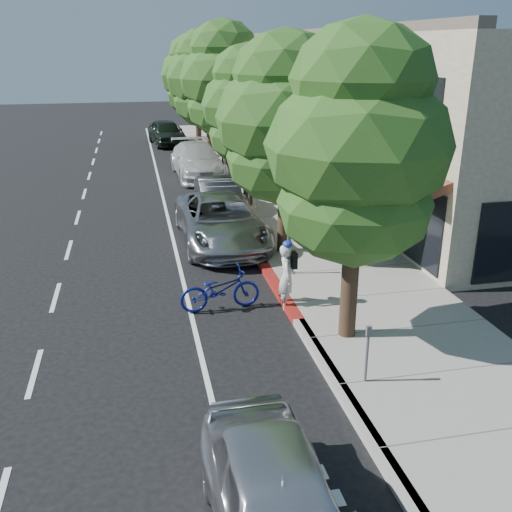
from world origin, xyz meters
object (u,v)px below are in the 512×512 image
object	(u,v)px
dark_suv_far	(166,132)
near_car_a	(278,509)
street_tree_4	(208,79)
dark_sedan	(219,198)
street_tree_5	(197,76)
street_tree_1	(285,121)
street_tree_3	(224,81)
pedestrian	(305,174)
street_tree_2	(247,107)
bicycle	(220,290)
silver_suv	(221,221)
cyclist	(287,277)
street_tree_0	(358,151)
white_pickup	(197,160)

from	to	relation	value
dark_suv_far	near_car_a	bearing A→B (deg)	-98.58
street_tree_4	dark_sedan	world-z (taller)	street_tree_4
street_tree_5	street_tree_1	bearing A→B (deg)	-90.00
street_tree_3	pedestrian	distance (m)	6.58
street_tree_2	near_car_a	xyz separation A→B (m)	(-3.10, -17.58, -3.47)
pedestrian	street_tree_4	bearing A→B (deg)	-90.19
bicycle	dark_sedan	bearing A→B (deg)	-13.20
street_tree_3	street_tree_5	xyz separation A→B (m)	(0.00, 12.00, -0.38)
silver_suv	cyclist	bearing A→B (deg)	-81.90
near_car_a	dark_sedan	bearing A→B (deg)	83.79
street_tree_0	street_tree_1	size ratio (longest dim) A/B	1.01
street_tree_1	white_pickup	xyz separation A→B (m)	(-1.40, 12.63, -3.54)
street_tree_1	cyclist	world-z (taller)	street_tree_1
street_tree_2	white_pickup	distance (m)	7.56
dark_sedan	street_tree_3	bearing A→B (deg)	79.27
street_tree_0	bicycle	bearing A→B (deg)	139.59
silver_suv	white_pickup	size ratio (longest dim) A/B	1.01
silver_suv	near_car_a	xyz separation A→B (m)	(-1.26, -13.18, -0.07)
dark_suv_far	pedestrian	bearing A→B (deg)	-78.03
dark_sedan	white_pickup	distance (m)	7.63
pedestrian	silver_suv	bearing A→B (deg)	34.32
street_tree_3	white_pickup	world-z (taller)	street_tree_3
street_tree_1	cyclist	distance (m)	5.40
street_tree_1	bicycle	world-z (taller)	street_tree_1
street_tree_1	bicycle	xyz separation A→B (m)	(-2.69, -3.71, -3.84)
near_car_a	street_tree_4	bearing A→B (deg)	83.66
street_tree_1	pedestrian	bearing A→B (deg)	68.28
street_tree_1	street_tree_2	size ratio (longest dim) A/B	1.06
street_tree_1	silver_suv	distance (m)	4.32
street_tree_4	cyclist	size ratio (longest dim) A/B	4.34
street_tree_5	silver_suv	world-z (taller)	street_tree_5
silver_suv	street_tree_5	bearing A→B (deg)	84.33
street_tree_0	pedestrian	bearing A→B (deg)	77.33
dark_sedan	street_tree_4	bearing A→B (deg)	84.43
dark_sedan	near_car_a	world-z (taller)	dark_sedan
street_tree_2	bicycle	xyz separation A→B (m)	(-2.69, -9.71, -3.66)
street_tree_1	bicycle	bearing A→B (deg)	-126.01
silver_suv	dark_sedan	world-z (taller)	silver_suv
street_tree_3	pedestrian	xyz separation A→B (m)	(3.10, -4.22, -3.99)
street_tree_4	pedestrian	size ratio (longest dim) A/B	4.88
street_tree_2	street_tree_5	bearing A→B (deg)	90.00
cyclist	dark_suv_far	world-z (taller)	cyclist
near_car_a	street_tree_1	bearing A→B (deg)	74.65
street_tree_3	near_car_a	world-z (taller)	street_tree_3
street_tree_5	bicycle	size ratio (longest dim) A/B	3.52
street_tree_1	street_tree_5	bearing A→B (deg)	90.00
cyclist	white_pickup	bearing A→B (deg)	13.17
street_tree_0	dark_sedan	size ratio (longest dim) A/B	1.55
street_tree_4	street_tree_5	size ratio (longest dim) A/B	1.02
street_tree_2	street_tree_3	distance (m)	6.04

